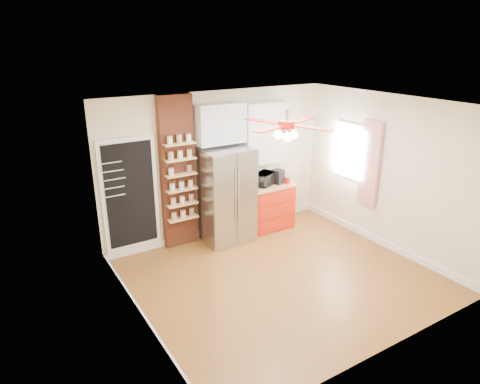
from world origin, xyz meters
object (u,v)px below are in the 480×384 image
toaster_oven (265,179)px  canister_left (287,180)px  pantry_jar_oats (171,172)px  red_cabinet (268,206)px  fridge (226,195)px  ceiling_fan (287,125)px  coffee_maker (278,177)px

toaster_oven → canister_left: size_ratio=3.52×
pantry_jar_oats → red_cabinet: bearing=-3.1°
fridge → ceiling_fan: size_ratio=1.25×
fridge → toaster_oven: (0.88, 0.05, 0.15)m
toaster_oven → canister_left: 0.46m
red_cabinet → ceiling_fan: ceiling_fan is taller
fridge → canister_left: (1.31, -0.10, 0.09)m
ceiling_fan → red_cabinet: bearing=61.3°
fridge → red_cabinet: size_ratio=1.86×
ceiling_fan → pantry_jar_oats: ceiling_fan is taller
red_cabinet → toaster_oven: bearing=179.9°
ceiling_fan → pantry_jar_oats: size_ratio=11.20×
ceiling_fan → coffee_maker: 2.40m
red_cabinet → toaster_oven: size_ratio=2.13×
toaster_oven → fridge: bearing=159.9°
red_cabinet → canister_left: bearing=-23.7°
red_cabinet → coffee_maker: coffee_maker is taller
toaster_oven → coffee_maker: (0.27, -0.06, 0.02)m
red_cabinet → pantry_jar_oats: bearing=176.9°
fridge → red_cabinet: bearing=3.0°
red_cabinet → canister_left: 0.63m
fridge → toaster_oven: fridge is taller
ceiling_fan → toaster_oven: 2.34m
fridge → coffee_maker: (1.15, -0.01, 0.16)m
canister_left → pantry_jar_oats: size_ratio=1.00×
coffee_maker → canister_left: 0.20m
fridge → pantry_jar_oats: size_ratio=14.00×
coffee_maker → canister_left: bearing=-44.3°
red_cabinet → ceiling_fan: 2.75m
ceiling_fan → toaster_oven: ceiling_fan is taller
fridge → ceiling_fan: (0.05, -1.63, 1.55)m
red_cabinet → coffee_maker: 0.62m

